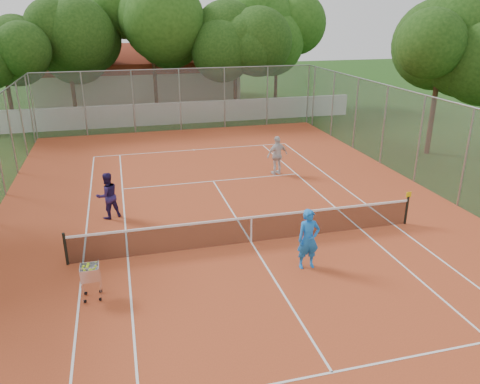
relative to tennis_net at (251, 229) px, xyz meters
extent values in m
plane|color=#18390F|center=(0.00, 0.00, -0.51)|extent=(120.00, 120.00, 0.00)
cube|color=#B64823|center=(0.00, 0.00, -0.50)|extent=(18.00, 34.00, 0.02)
cube|color=white|center=(0.00, 0.00, -0.49)|extent=(10.98, 23.78, 0.01)
cube|color=black|center=(0.00, 0.00, 0.00)|extent=(11.88, 0.10, 0.98)
cube|color=slate|center=(0.00, 0.00, 1.49)|extent=(18.00, 34.00, 4.00)
cube|color=white|center=(0.00, 19.00, 0.24)|extent=(26.00, 0.30, 1.50)
cube|color=beige|center=(-2.00, 29.00, 1.69)|extent=(16.40, 9.00, 4.40)
cube|color=#15330C|center=(0.00, 22.00, 4.49)|extent=(29.00, 19.00, 10.00)
imported|color=blue|center=(1.21, -2.02, 0.46)|extent=(0.70, 0.47, 1.90)
imported|color=#251A4E|center=(-4.66, 3.36, 0.41)|extent=(1.07, 0.97, 1.80)
imported|color=silver|center=(3.21, 6.67, 0.45)|extent=(1.17, 0.68, 1.87)
cube|color=silver|center=(-5.12, -2.11, 0.05)|extent=(0.61, 0.61, 1.08)
camera|label=1|loc=(-3.99, -13.70, 6.82)|focal=35.00mm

